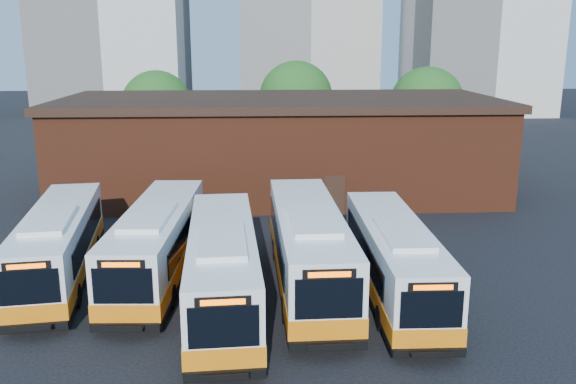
{
  "coord_description": "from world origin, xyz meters",
  "views": [
    {
      "loc": [
        -1.49,
        -20.56,
        9.99
      ],
      "look_at": [
        -0.17,
        5.38,
        3.55
      ],
      "focal_mm": 38.0,
      "sensor_mm": 36.0,
      "label": 1
    }
  ],
  "objects_px": {
    "bus_mideast": "(309,251)",
    "transit_worker": "(397,322)",
    "bus_east": "(394,262)",
    "bus_farwest": "(59,247)",
    "bus_west": "(158,245)",
    "bus_midwest": "(223,271)"
  },
  "relations": [
    {
      "from": "bus_west",
      "to": "transit_worker",
      "type": "relative_size",
      "value": 6.55
    },
    {
      "from": "bus_midwest",
      "to": "bus_mideast",
      "type": "relative_size",
      "value": 0.96
    },
    {
      "from": "bus_farwest",
      "to": "transit_worker",
      "type": "distance_m",
      "value": 14.75
    },
    {
      "from": "bus_west",
      "to": "transit_worker",
      "type": "distance_m",
      "value": 11.2
    },
    {
      "from": "bus_mideast",
      "to": "transit_worker",
      "type": "distance_m",
      "value": 6.02
    },
    {
      "from": "bus_midwest",
      "to": "bus_east",
      "type": "bearing_deg",
      "value": 3.28
    },
    {
      "from": "bus_east",
      "to": "transit_worker",
      "type": "relative_size",
      "value": 6.3
    },
    {
      "from": "bus_midwest",
      "to": "transit_worker",
      "type": "relative_size",
      "value": 6.63
    },
    {
      "from": "bus_west",
      "to": "transit_worker",
      "type": "xyz_separation_m",
      "value": [
        8.93,
        -6.74,
        -0.55
      ]
    },
    {
      "from": "transit_worker",
      "to": "bus_west",
      "type": "bearing_deg",
      "value": 31.76
    },
    {
      "from": "bus_farwest",
      "to": "bus_midwest",
      "type": "height_order",
      "value": "bus_midwest"
    },
    {
      "from": "bus_farwest",
      "to": "bus_east",
      "type": "xyz_separation_m",
      "value": [
        13.94,
        -2.42,
        -0.01
      ]
    },
    {
      "from": "bus_east",
      "to": "bus_mideast",
      "type": "bearing_deg",
      "value": 162.14
    },
    {
      "from": "bus_midwest",
      "to": "transit_worker",
      "type": "bearing_deg",
      "value": -33.99
    },
    {
      "from": "bus_east",
      "to": "transit_worker",
      "type": "bearing_deg",
      "value": -100.28
    },
    {
      "from": "bus_mideast",
      "to": "bus_west",
      "type": "bearing_deg",
      "value": 167.18
    },
    {
      "from": "bus_mideast",
      "to": "bus_midwest",
      "type": "bearing_deg",
      "value": -152.4
    },
    {
      "from": "bus_farwest",
      "to": "bus_east",
      "type": "relative_size",
      "value": 1.02
    },
    {
      "from": "bus_midwest",
      "to": "transit_worker",
      "type": "distance_m",
      "value": 6.95
    },
    {
      "from": "bus_farwest",
      "to": "transit_worker",
      "type": "relative_size",
      "value": 6.42
    },
    {
      "from": "bus_mideast",
      "to": "bus_east",
      "type": "distance_m",
      "value": 3.52
    },
    {
      "from": "bus_west",
      "to": "bus_midwest",
      "type": "relative_size",
      "value": 0.99
    }
  ]
}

